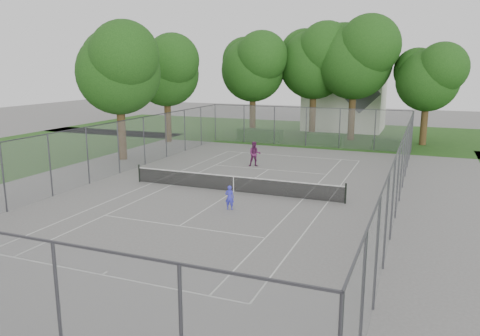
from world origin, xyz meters
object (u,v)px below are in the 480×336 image
at_px(girl_player, 230,197).
at_px(tennis_net, 234,183).
at_px(house, 345,92).
at_px(woman_player, 255,154).

bearing_deg(girl_player, tennis_net, -81.42).
bearing_deg(house, woman_player, -96.29).
xyz_separation_m(house, girl_player, (-0.08, -33.09, -3.65)).
xyz_separation_m(tennis_net, woman_player, (-1.30, 7.09, 0.39)).
relative_size(tennis_net, house, 1.21).
relative_size(girl_player, woman_player, 0.70).
bearing_deg(tennis_net, house, 87.67).
relative_size(tennis_net, girl_player, 10.27).
relative_size(house, woman_player, 5.90).
bearing_deg(tennis_net, girl_player, -70.70).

